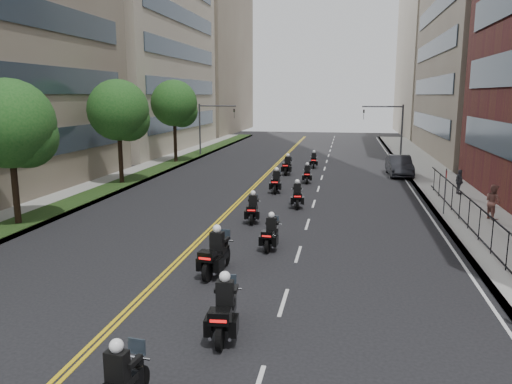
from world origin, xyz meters
TOP-DOWN VIEW (x-y plane):
  - ground at (0.00, 0.00)m, footprint 160.00×160.00m
  - sidewalk_right at (12.00, 25.00)m, footprint 4.00×90.00m
  - sidewalk_left at (-12.00, 25.00)m, footprint 4.00×90.00m
  - grass_strip at (-11.20, 25.00)m, footprint 2.00×90.00m
  - building_right_tan at (21.48, 48.00)m, footprint 15.11×28.00m
  - building_right_far at (21.50, 78.00)m, footprint 15.00×28.00m
  - building_left_mid at (-21.98, 48.00)m, footprint 16.11×28.00m
  - building_left_far at (-22.00, 78.00)m, footprint 16.00×28.00m
  - iron_fence at (11.00, 12.00)m, footprint 0.05×28.00m
  - street_trees at (-11.05, 18.61)m, footprint 4.40×38.40m
  - traffic_signal_right at (9.54, 42.00)m, footprint 4.09×0.20m
  - traffic_signal_left at (-9.54, 42.00)m, footprint 4.09×0.20m
  - motorcycle_1 at (1.88, 2.46)m, footprint 0.66×2.47m
  - motorcycle_2 at (0.41, 7.11)m, footprint 0.74×2.52m
  - motorcycle_3 at (1.95, 10.59)m, footprint 0.54×2.17m
  - motorcycle_4 at (0.33, 15.02)m, footprint 0.62×2.23m
  - motorcycle_5 at (2.27, 18.92)m, footprint 0.65×2.24m
  - motorcycle_6 at (0.42, 23.24)m, footprint 0.54×2.32m
  - motorcycle_7 at (2.21, 27.40)m, footprint 0.52×2.09m
  - motorcycle_8 at (0.28, 31.10)m, footprint 0.60×2.38m
  - motorcycle_9 at (2.18, 35.45)m, footprint 0.51×2.15m
  - parked_sedan at (9.40, 32.07)m, footprint 1.96×5.08m
  - pedestrian_b at (12.69, 17.29)m, footprint 0.98×1.09m
  - pedestrian_c at (12.40, 23.96)m, footprint 0.59×1.02m

SIDE VIEW (x-z plane):
  - ground at x=0.00m, z-range 0.00..0.00m
  - sidewalk_right at x=12.00m, z-range 0.00..0.15m
  - sidewalk_left at x=-12.00m, z-range 0.00..0.15m
  - grass_strip at x=-11.20m, z-range 0.15..0.19m
  - motorcycle_7 at x=2.21m, z-range -0.16..1.38m
  - motorcycle_9 at x=2.18m, z-range -0.17..1.42m
  - motorcycle_3 at x=1.95m, z-range -0.17..1.43m
  - motorcycle_4 at x=0.33m, z-range -0.17..1.48m
  - motorcycle_5 at x=2.27m, z-range -0.17..1.48m
  - motorcycle_6 at x=0.42m, z-range -0.18..1.53m
  - motorcycle_8 at x=0.28m, z-range -0.18..1.57m
  - motorcycle_1 at x=1.88m, z-range -0.19..1.63m
  - motorcycle_2 at x=0.41m, z-range -0.20..1.67m
  - parked_sedan at x=9.40m, z-range 0.00..1.65m
  - iron_fence at x=11.00m, z-range 0.15..1.65m
  - pedestrian_c at x=12.40m, z-range 0.15..1.78m
  - pedestrian_b at x=12.69m, z-range 0.15..1.98m
  - traffic_signal_right at x=9.54m, z-range 0.90..6.50m
  - traffic_signal_left at x=-9.54m, z-range 0.90..6.50m
  - street_trees at x=-11.05m, z-range 1.14..9.12m
  - building_right_far at x=21.50m, z-range 0.00..26.00m
  - building_left_far at x=-22.00m, z-range 0.00..26.00m
  - building_right_tan at x=21.48m, z-range 0.00..30.00m
  - building_left_mid at x=-21.98m, z-range 0.00..34.00m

